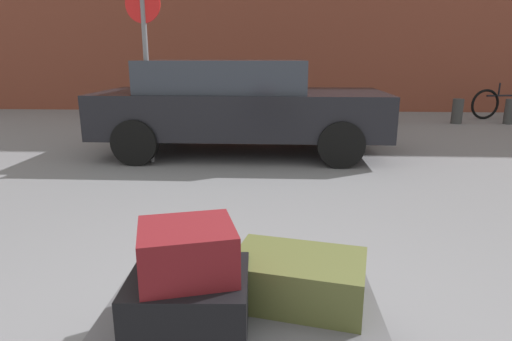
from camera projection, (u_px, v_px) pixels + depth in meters
luggage_cart at (242, 322)px, 2.03m from camera, size 1.28×0.83×0.34m
suitcase_black_rear_right at (189, 300)px, 1.86m from camera, size 0.52×0.47×0.24m
suitcase_olive_front_right at (298, 279)px, 2.06m from camera, size 0.69×0.52×0.23m
duffel_bag_maroon_topmost_pile at (187, 251)px, 1.80m from camera, size 0.47×0.44×0.22m
parked_car at (238, 104)px, 6.66m from camera, size 4.31×1.93×1.42m
bicycle_leaning at (505, 103)px, 10.46m from camera, size 1.74×0.41×0.96m
bollard_kerb_near at (390, 111)px, 9.82m from camera, size 0.24×0.24×0.55m
bollard_kerb_mid at (457, 111)px, 9.74m from camera, size 0.24×0.24×0.55m
bollard_kerb_far at (510, 112)px, 9.68m from camera, size 0.24×0.24×0.55m
no_parking_sign at (146, 56)px, 5.89m from camera, size 0.50×0.10×2.40m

